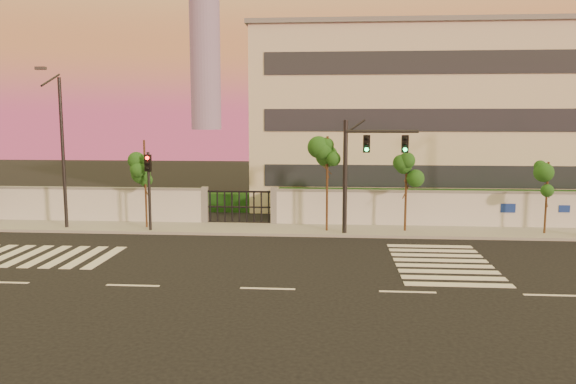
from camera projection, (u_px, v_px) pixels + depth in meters
name	position (u px, v px, depth m)	size (l,w,h in m)	color
ground	(268.00, 289.00, 20.27)	(120.00, 120.00, 0.00)	black
sidewalk	(289.00, 230.00, 30.64)	(60.00, 3.00, 0.15)	gray
perimeter_wall	(293.00, 207.00, 31.99)	(60.00, 0.36, 2.20)	silver
hedge_row	(313.00, 205.00, 34.65)	(41.00, 4.25, 1.80)	black
institutional_building	(425.00, 118.00, 40.51)	(24.40, 12.40, 12.25)	beige
distant_skyscraper	(204.00, 11.00, 293.88)	(16.00, 16.00, 118.00)	slate
road_markings	(241.00, 261.00, 24.11)	(57.00, 7.62, 0.02)	silver
street_tree_c	(145.00, 164.00, 30.52)	(1.35, 1.07, 4.95)	#382314
street_tree_d	(328.00, 162.00, 29.62)	(1.51, 1.20, 5.18)	#382314
street_tree_e	(407.00, 173.00, 29.66)	(1.53, 1.22, 4.44)	#382314
street_tree_f	(548.00, 182.00, 29.03)	(1.34, 1.07, 3.89)	#382314
traffic_signal_main	(360.00, 163.00, 28.90)	(3.82, 0.40, 6.03)	black
traffic_signal_secondary	(149.00, 182.00, 29.81)	(0.34, 0.33, 4.34)	black
streetlight_west	(61.00, 145.00, 30.23)	(0.52, 2.09, 8.68)	black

